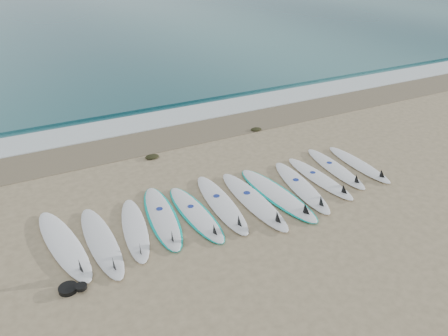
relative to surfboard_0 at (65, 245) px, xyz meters
name	(u,v)px	position (x,y,z in m)	size (l,w,h in m)	color
ground	(235,202)	(3.69, -0.08, -0.06)	(120.00, 120.00, 0.00)	#9A8664
ocean	(41,10)	(3.69, 32.42, -0.04)	(120.00, 55.00, 0.03)	#266066
wet_sand_band	(169,137)	(3.69, 4.02, -0.05)	(120.00, 1.80, 0.01)	#6F614A
foam_band	(153,121)	(3.69, 5.42, -0.04)	(120.00, 1.40, 0.04)	silver
wave_crest	(139,106)	(3.69, 6.92, -0.01)	(120.00, 1.00, 0.10)	#266066
surfboard_0	(65,245)	(0.00, 0.00, 0.00)	(0.94, 2.73, 0.34)	white
surfboard_1	(102,242)	(0.66, -0.23, 0.00)	(0.57, 2.56, 0.33)	silver
surfboard_2	(135,230)	(1.36, -0.13, -0.01)	(0.87, 2.36, 0.30)	white
surfboard_3	(162,217)	(2.00, 0.05, -0.01)	(0.94, 2.60, 0.32)	silver
surfboard_4	(196,214)	(2.69, -0.16, -0.01)	(0.64, 2.45, 0.31)	white
surfboard_5	(222,204)	(3.35, -0.10, 0.00)	(0.75, 2.66, 0.34)	white
surfboard_6	(254,201)	(4.04, -0.33, 0.00)	(0.60, 2.76, 0.35)	white
surfboard_7	(278,195)	(4.67, -0.32, -0.01)	(0.83, 2.78, 0.35)	white
surfboard_8	(302,187)	(5.36, -0.32, 0.00)	(0.93, 2.62, 0.33)	white
surfboard_9	(320,179)	(6.02, -0.18, -0.01)	(0.53, 2.40, 0.31)	white
surfboard_10	(336,169)	(6.70, 0.05, -0.01)	(0.72, 2.43, 0.31)	white
surfboard_11	(360,165)	(7.39, -0.06, -0.01)	(0.56, 2.31, 0.29)	white
seaweed_near	(152,157)	(2.77, 2.91, -0.02)	(0.38, 0.30, 0.07)	black
seaweed_far	(256,129)	(6.25, 3.24, -0.02)	(0.35, 0.28, 0.07)	black
leash_coil	(71,288)	(-0.11, -1.23, -0.01)	(0.46, 0.36, 0.11)	black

